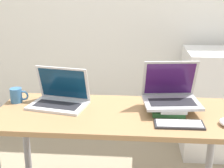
{
  "coord_description": "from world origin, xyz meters",
  "views": [
    {
      "loc": [
        0.13,
        -1.44,
        1.47
      ],
      "look_at": [
        -0.01,
        0.3,
        0.91
      ],
      "focal_mm": 50.0,
      "sensor_mm": 36.0,
      "label": 1
    }
  ],
  "objects_px": {
    "laptop_left": "(60,98)",
    "mini_fridge": "(212,102)",
    "book_stack": "(169,107)",
    "wireless_keyboard": "(179,124)",
    "mug": "(17,95)",
    "laptop_on_books": "(171,94)"
  },
  "relations": [
    {
      "from": "book_stack",
      "to": "mini_fridge",
      "type": "bearing_deg",
      "value": 61.28
    },
    {
      "from": "mini_fridge",
      "to": "wireless_keyboard",
      "type": "bearing_deg",
      "value": -112.34
    },
    {
      "from": "wireless_keyboard",
      "to": "mug",
      "type": "distance_m",
      "value": 1.06
    },
    {
      "from": "wireless_keyboard",
      "to": "mini_fridge",
      "type": "xyz_separation_m",
      "value": [
        0.44,
        1.07,
        -0.27
      ]
    },
    {
      "from": "mug",
      "to": "wireless_keyboard",
      "type": "bearing_deg",
      "value": -15.07
    },
    {
      "from": "laptop_left",
      "to": "mug",
      "type": "relative_size",
      "value": 3.23
    },
    {
      "from": "book_stack",
      "to": "mug",
      "type": "distance_m",
      "value": 0.99
    },
    {
      "from": "wireless_keyboard",
      "to": "mug",
      "type": "height_order",
      "value": "mug"
    },
    {
      "from": "book_stack",
      "to": "mug",
      "type": "relative_size",
      "value": 2.01
    },
    {
      "from": "laptop_left",
      "to": "laptop_on_books",
      "type": "height_order",
      "value": "laptop_on_books"
    },
    {
      "from": "book_stack",
      "to": "wireless_keyboard",
      "type": "distance_m",
      "value": 0.2
    },
    {
      "from": "laptop_on_books",
      "to": "mini_fridge",
      "type": "relative_size",
      "value": 0.38
    },
    {
      "from": "book_stack",
      "to": "mini_fridge",
      "type": "relative_size",
      "value": 0.26
    },
    {
      "from": "book_stack",
      "to": "laptop_on_books",
      "type": "xyz_separation_m",
      "value": [
        0.01,
        0.02,
        0.08
      ]
    },
    {
      "from": "laptop_left",
      "to": "wireless_keyboard",
      "type": "height_order",
      "value": "laptop_left"
    },
    {
      "from": "laptop_left",
      "to": "laptop_on_books",
      "type": "distance_m",
      "value": 0.7
    },
    {
      "from": "laptop_left",
      "to": "mini_fridge",
      "type": "distance_m",
      "value": 1.46
    },
    {
      "from": "book_stack",
      "to": "wireless_keyboard",
      "type": "bearing_deg",
      "value": -79.63
    },
    {
      "from": "laptop_on_books",
      "to": "mug",
      "type": "relative_size",
      "value": 2.97
    },
    {
      "from": "book_stack",
      "to": "laptop_left",
      "type": "bearing_deg",
      "value": 176.09
    },
    {
      "from": "mug",
      "to": "mini_fridge",
      "type": "xyz_separation_m",
      "value": [
        1.46,
        0.8,
        -0.31
      ]
    },
    {
      "from": "laptop_left",
      "to": "mini_fridge",
      "type": "relative_size",
      "value": 0.42
    }
  ]
}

